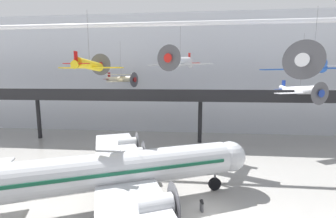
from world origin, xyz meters
The scene contains 11 objects.
ground_plane centered at (0.00, 0.00, 0.00)m, with size 260.00×260.00×0.00m, color #9E9B96.
hangar_back_wall centered at (0.00, 30.00, 12.13)m, with size 140.00×3.00×24.25m.
mezzanine_walkway centered at (0.00, 20.38, 7.91)m, with size 110.00×3.20×9.56m.
ceiling_truss_beam centered at (0.00, 12.87, 18.51)m, with size 120.00×0.60×0.60m.
airliner_silver_main centered at (-8.44, 0.42, 3.38)m, with size 25.54×29.96×9.43m.
suspended_plane_silver_racer centered at (-3.23, 13.19, 13.57)m, with size 8.92×7.71×5.95m.
suspended_plane_blue_trainer centered at (10.12, 5.81, 12.73)m, with size 8.37×7.99×6.87m.
suspended_plane_yellow_lowwing centered at (-12.26, 4.93, 12.79)m, with size 6.87×5.60×6.44m.
suspended_plane_white_twin centered at (15.06, 18.65, 9.51)m, with size 8.96×7.75×10.41m.
suspended_plane_cream_biplane centered at (-14.77, 23.81, 11.22)m, with size 6.61×7.76×8.45m.
info_sign_pedestal centered at (-0.73, 0.39, 0.46)m, with size 0.38×0.72×1.24m.
Camera 1 is at (-1.91, -17.84, 11.57)m, focal length 24.00 mm.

